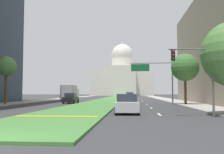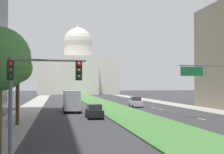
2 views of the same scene
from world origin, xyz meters
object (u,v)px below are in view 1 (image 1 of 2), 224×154
at_px(sedan_lead_stopped, 127,104).
at_px(street_tree_right_mid, 185,68).
at_px(overhead_guide_sign, 156,73).
at_px(capitol_building, 122,77).
at_px(street_tree_left_mid, 6,67).
at_px(traffic_light_near_right, 201,66).
at_px(sedan_distant, 130,96).
at_px(sedan_midblock, 71,98).
at_px(box_truck_delivery, 70,93).

bearing_deg(sedan_lead_stopped, street_tree_right_mid, 61.10).
bearing_deg(overhead_guide_sign, capitol_building, 94.81).
distance_m(overhead_guide_sign, street_tree_left_mid, 22.18).
height_order(traffic_light_near_right, overhead_guide_sign, overhead_guide_sign).
xyz_separation_m(street_tree_left_mid, sedan_distant, (17.81, 23.53, -4.70)).
xyz_separation_m(street_tree_right_mid, sedan_midblock, (-17.69, 4.43, -4.56)).
xyz_separation_m(sedan_lead_stopped, sedan_midblock, (-9.57, 19.13, 0.01)).
relative_size(overhead_guide_sign, sedan_midblock, 1.53).
xyz_separation_m(traffic_light_near_right, street_tree_right_mid, (2.52, 17.50, 1.57)).
xyz_separation_m(street_tree_left_mid, sedan_lead_stopped, (17.75, -13.26, -4.77)).
bearing_deg(traffic_light_near_right, overhead_guide_sign, 94.28).
bearing_deg(sedan_midblock, street_tree_right_mid, -14.05).
height_order(street_tree_left_mid, box_truck_delivery, street_tree_left_mid).
bearing_deg(traffic_light_near_right, street_tree_left_mid, 145.49).
xyz_separation_m(capitol_building, sedan_lead_stopped, (4.74, -122.28, -9.62)).
distance_m(overhead_guide_sign, sedan_distant, 20.84).
bearing_deg(sedan_midblock, street_tree_left_mid, -144.31).
distance_m(capitol_building, overhead_guide_sign, 106.10).
relative_size(overhead_guide_sign, sedan_lead_stopped, 1.45).
relative_size(street_tree_right_mid, sedan_lead_stopped, 1.63).
distance_m(traffic_light_near_right, sedan_distant, 40.07).
relative_size(traffic_light_near_right, sedan_distant, 1.16).
bearing_deg(street_tree_right_mid, box_truck_delivery, 146.95).
bearing_deg(traffic_light_near_right, box_truck_delivery, 119.82).
bearing_deg(overhead_guide_sign, traffic_light_near_right, -85.72).
distance_m(overhead_guide_sign, box_truck_delivery, 19.70).
distance_m(capitol_building, box_truck_delivery, 95.22).
relative_size(capitol_building, street_tree_left_mid, 4.89).
height_order(street_tree_right_mid, sedan_distant, street_tree_right_mid).
distance_m(traffic_light_near_right, sedan_lead_stopped, 6.94).
xyz_separation_m(street_tree_left_mid, box_truck_delivery, (5.85, 14.48, -3.88)).
height_order(capitol_building, street_tree_right_mid, capitol_building).
height_order(overhead_guide_sign, box_truck_delivery, overhead_guide_sign).
relative_size(capitol_building, sedan_midblock, 8.03).
xyz_separation_m(street_tree_right_mid, box_truck_delivery, (-20.03, 13.03, -3.69)).
relative_size(street_tree_left_mid, box_truck_delivery, 1.10).
height_order(capitol_building, sedan_midblock, capitol_building).
distance_m(traffic_light_near_right, box_truck_delivery, 35.26).
height_order(street_tree_right_mid, box_truck_delivery, street_tree_right_mid).
bearing_deg(box_truck_delivery, street_tree_left_mid, -111.99).
bearing_deg(sedan_distant, box_truck_delivery, -142.90).
bearing_deg(sedan_lead_stopped, capitol_building, 92.22).
bearing_deg(sedan_distant, sedan_midblock, -118.61).
bearing_deg(street_tree_right_mid, overhead_guide_sign, 153.33).
bearing_deg(capitol_building, sedan_distant, -86.79).
bearing_deg(sedan_distant, overhead_guide_sign, -78.51).
distance_m(street_tree_left_mid, box_truck_delivery, 16.09).
height_order(traffic_light_near_right, sedan_distant, traffic_light_near_right).
xyz_separation_m(overhead_guide_sign, box_truck_delivery, (-16.04, 11.03, -3.01)).
xyz_separation_m(sedan_lead_stopped, box_truck_delivery, (-11.91, 27.74, 0.89)).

